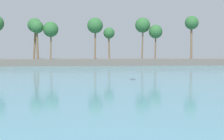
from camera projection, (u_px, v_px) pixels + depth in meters
name	position (u px, v px, depth m)	size (l,w,h in m)	color
sea	(90.00, 71.00, 69.95)	(220.00, 115.08, 0.06)	teal
palm_headland	(93.00, 50.00, 87.10)	(113.73, 6.21, 13.05)	#605B54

